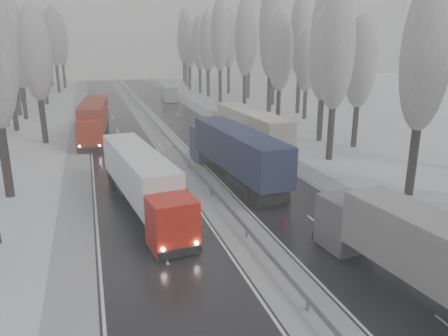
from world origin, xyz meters
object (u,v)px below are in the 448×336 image
truck_blue_box (233,150)px  box_truck_distant (169,93)px  truck_grey_tarp (445,263)px  truck_red_red (94,118)px  truck_cream_box (248,127)px  truck_red_white (142,178)px

truck_blue_box → box_truck_distant: (3.99, 52.91, -1.11)m
truck_grey_tarp → truck_red_red: 44.33m
truck_red_red → truck_cream_box: bearing=-30.8°
truck_grey_tarp → truck_blue_box: size_ratio=0.90×
box_truck_distant → truck_red_white: truck_red_white is taller
truck_grey_tarp → truck_red_white: bearing=118.7°
truck_grey_tarp → truck_blue_box: (-2.71, 21.29, 0.26)m
truck_cream_box → truck_red_red: size_ratio=1.02×
truck_grey_tarp → truck_red_red: (-13.84, 42.11, 0.21)m
truck_grey_tarp → truck_red_white: (-11.15, 16.06, 0.02)m
truck_grey_tarp → truck_red_white: truck_red_white is taller
truck_blue_box → truck_red_white: truck_blue_box is taller
truck_blue_box → box_truck_distant: truck_blue_box is taller
truck_red_white → truck_cream_box: bearing=40.4°
truck_blue_box → box_truck_distant: size_ratio=2.15×
box_truck_distant → truck_red_white: 59.46m
truck_blue_box → box_truck_distant: 53.08m
box_truck_distant → truck_red_white: bearing=-98.1°
truck_grey_tarp → truck_red_white: 19.55m
truck_cream_box → box_truck_distant: size_ratio=2.14×
truck_cream_box → truck_grey_tarp: bearing=-96.5°
truck_cream_box → box_truck_distant: truck_cream_box is taller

